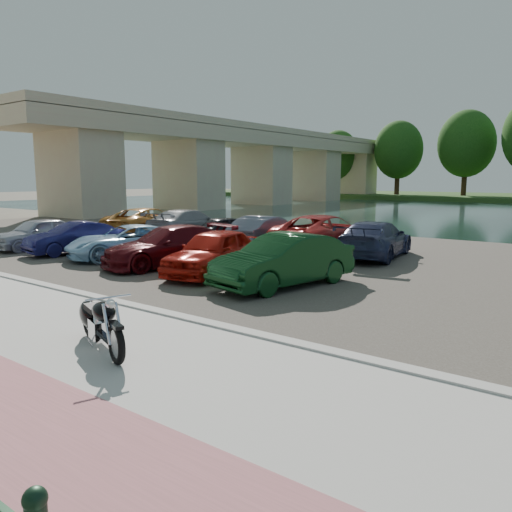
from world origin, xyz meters
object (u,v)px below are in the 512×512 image
Objects in this scene: car_0 at (38,233)px; car_1 at (75,238)px; motorcycle at (98,321)px; car_2 at (127,242)px.

car_1 is at bearing 2.61° from car_0.
car_1 reaches higher than motorcycle.
car_0 reaches higher than car_2.
car_0 is 1.01× the size of car_1.
motorcycle is 12.24m from car_1.
car_2 is at bearing 19.14° from car_1.
car_2 is (-7.74, 6.88, 0.11)m from motorcycle.
car_0 is at bearing 174.50° from motorcycle.
car_2 reaches higher than car_1.
car_0 is 5.25m from car_2.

